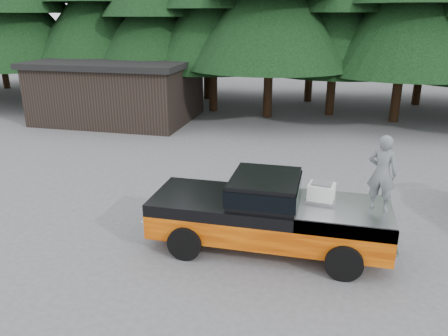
% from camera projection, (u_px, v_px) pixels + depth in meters
% --- Properties ---
extents(ground, '(120.00, 120.00, 0.00)m').
position_uv_depth(ground, '(226.00, 233.00, 11.88)').
color(ground, '#4E4E50').
rests_on(ground, ground).
extents(pickup_truck, '(6.00, 2.04, 1.33)m').
position_uv_depth(pickup_truck, '(268.00, 224.00, 10.90)').
color(pickup_truck, orange).
rests_on(pickup_truck, ground).
extents(truck_cab, '(1.66, 1.90, 0.59)m').
position_uv_depth(truck_cab, '(265.00, 188.00, 10.61)').
color(truck_cab, black).
rests_on(truck_cab, pickup_truck).
extents(air_compressor, '(0.67, 0.58, 0.42)m').
position_uv_depth(air_compressor, '(321.00, 193.00, 10.51)').
color(air_compressor, silver).
rests_on(air_compressor, pickup_truck).
extents(man_on_bed, '(0.76, 0.62, 1.78)m').
position_uv_depth(man_on_bed, '(382.00, 173.00, 9.87)').
color(man_on_bed, '#565C5E').
rests_on(man_on_bed, pickup_truck).
extents(utility_building, '(8.40, 6.40, 3.30)m').
position_uv_depth(utility_building, '(119.00, 90.00, 24.33)').
color(utility_building, black).
rests_on(utility_building, ground).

